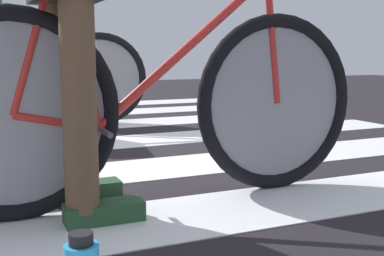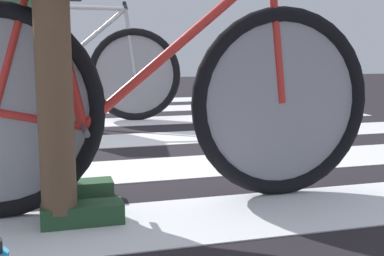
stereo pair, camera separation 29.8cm
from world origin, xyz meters
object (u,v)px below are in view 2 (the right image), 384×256
at_px(cyclist_3_of_4, 23,34).
at_px(bicycle_1_of_4, 148,99).
at_px(bicycle_3_of_4, 67,72).
at_px(cyclist_1_of_4, 53,19).

bearing_deg(cyclist_3_of_4, bicycle_1_of_4, -67.57).
relative_size(bicycle_1_of_4, bicycle_3_of_4, 1.01).
bearing_deg(bicycle_3_of_4, cyclist_1_of_4, -82.79).
relative_size(bicycle_1_of_4, cyclist_1_of_4, 1.72).
relative_size(cyclist_1_of_4, bicycle_3_of_4, 0.59).
bearing_deg(bicycle_3_of_4, bicycle_1_of_4, -74.88).
relative_size(bicycle_3_of_4, cyclist_3_of_4, 1.66).
relative_size(bicycle_1_of_4, cyclist_3_of_4, 1.68).
height_order(bicycle_3_of_4, cyclist_3_of_4, cyclist_3_of_4).
xyz_separation_m(bicycle_1_of_4, cyclist_3_of_4, (-0.50, 2.30, 0.28)).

